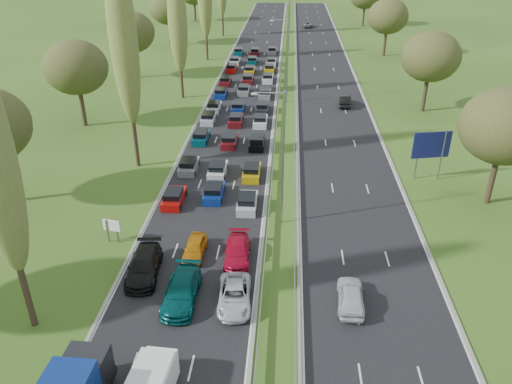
# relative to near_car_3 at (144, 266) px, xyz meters

# --- Properties ---
(ground) EXTENTS (260.00, 260.00, 0.00)m
(ground) POSITION_rel_near_car_3_xyz_m (10.11, 45.26, -0.82)
(ground) COLOR #2F5219
(ground) RESTS_ON ground
(near_carriageway) EXTENTS (10.50, 215.00, 0.04)m
(near_carriageway) POSITION_rel_near_car_3_xyz_m (3.36, 47.76, -0.82)
(near_carriageway) COLOR black
(near_carriageway) RESTS_ON ground
(far_carriageway) EXTENTS (10.50, 215.00, 0.04)m
(far_carriageway) POSITION_rel_near_car_3_xyz_m (16.86, 47.76, -0.82)
(far_carriageway) COLOR black
(far_carriageway) RESTS_ON ground
(central_reservation) EXTENTS (2.36, 215.00, 0.32)m
(central_reservation) POSITION_rel_near_car_3_xyz_m (10.11, 47.76, -0.27)
(central_reservation) COLOR gray
(central_reservation) RESTS_ON ground
(lamp_columns) EXTENTS (0.18, 140.18, 12.00)m
(lamp_columns) POSITION_rel_near_car_3_xyz_m (10.11, 43.26, 5.18)
(lamp_columns) COLOR gray
(lamp_columns) RESTS_ON ground
(poplar_row) EXTENTS (2.80, 127.80, 22.44)m
(poplar_row) POSITION_rel_near_car_3_xyz_m (-5.89, 33.43, 11.56)
(poplar_row) COLOR #2D2116
(poplar_row) RESTS_ON ground
(woodland_left) EXTENTS (8.00, 166.00, 11.10)m
(woodland_left) POSITION_rel_near_car_3_xyz_m (-16.39, 27.89, 6.86)
(woodland_left) COLOR #2D2116
(woodland_left) RESTS_ON ground
(woodland_right) EXTENTS (8.00, 153.00, 11.10)m
(woodland_right) POSITION_rel_near_car_3_xyz_m (29.61, 31.93, 6.86)
(woodland_right) COLOR #2D2116
(woodland_right) RESTS_ON ground
(traffic_queue_fill) EXTENTS (8.93, 68.94, 0.80)m
(traffic_queue_fill) POSITION_rel_near_car_3_xyz_m (3.35, 42.68, -0.38)
(traffic_queue_fill) COLOR #A50C0A
(traffic_queue_fill) RESTS_ON ground
(near_car_3) EXTENTS (2.70, 5.69, 1.60)m
(near_car_3) POSITION_rel_near_car_3_xyz_m (0.00, 0.00, 0.00)
(near_car_3) COLOR black
(near_car_3) RESTS_ON near_carriageway
(near_car_7) EXTENTS (2.27, 5.53, 1.60)m
(near_car_7) POSITION_rel_near_car_3_xyz_m (3.39, -2.72, -0.00)
(near_car_7) COLOR #044747
(near_car_7) RESTS_ON near_carriageway
(near_car_8) EXTENTS (1.63, 3.98, 1.35)m
(near_car_8) POSITION_rel_near_car_3_xyz_m (3.34, 2.79, -0.12)
(near_car_8) COLOR #BC730C
(near_car_8) RESTS_ON near_carriageway
(near_car_10) EXTENTS (2.61, 5.03, 1.36)m
(near_car_10) POSITION_rel_near_car_3_xyz_m (7.10, -2.80, -0.12)
(near_car_10) COLOR silver
(near_car_10) RESTS_ON near_carriageway
(near_car_11) EXTENTS (2.15, 4.91, 1.40)m
(near_car_11) POSITION_rel_near_car_3_xyz_m (6.77, 2.48, -0.10)
(near_car_11) COLOR #AD0A28
(near_car_11) RESTS_ON near_carriageway
(far_car_0) EXTENTS (2.03, 4.55, 1.52)m
(far_car_0) POSITION_rel_near_car_3_xyz_m (15.13, -2.39, -0.04)
(far_car_0) COLOR silver
(far_car_0) RESTS_ON far_carriageway
(far_car_1) EXTENTS (1.99, 4.75, 1.53)m
(far_car_1) POSITION_rel_near_car_3_xyz_m (18.70, 41.84, -0.04)
(far_car_1) COLOR black
(far_car_1) RESTS_ON far_carriageway
(far_car_2) EXTENTS (2.52, 5.20, 1.43)m
(far_car_2) POSITION_rel_near_car_3_xyz_m (14.98, 107.68, -0.09)
(far_car_2) COLOR slate
(far_car_2) RESTS_ON far_carriageway
(info_sign) EXTENTS (1.49, 0.38, 2.10)m
(info_sign) POSITION_rel_near_car_3_xyz_m (-3.79, 4.23, 0.55)
(info_sign) COLOR gray
(info_sign) RESTS_ON ground
(direction_sign) EXTENTS (3.94, 0.92, 5.20)m
(direction_sign) POSITION_rel_near_car_3_xyz_m (25.01, 18.04, 2.75)
(direction_sign) COLOR gray
(direction_sign) RESTS_ON ground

